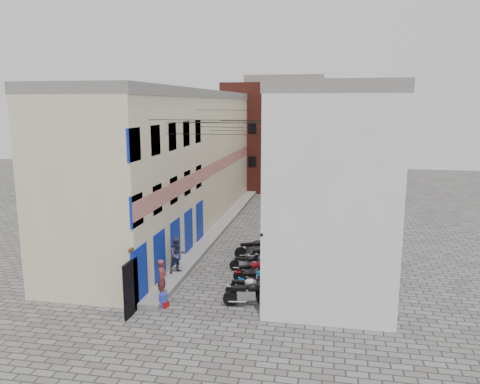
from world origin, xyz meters
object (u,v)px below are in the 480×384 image
Objects in this scene: person_a at (162,278)px; motorcycle_d at (252,269)px; motorcycle_e at (247,262)px; motorcycle_g at (254,247)px; water_jug_far at (163,301)px; motorcycle_a at (248,292)px; motorcycle_b at (246,286)px; red_crate at (163,304)px; motorcycle_f at (266,255)px; person_b at (177,255)px; water_jug_near at (163,300)px; motorcycle_c at (257,277)px.

motorcycle_d is at bearing -49.61° from person_a.
motorcycle_g is (0.01, 2.08, 0.11)m from motorcycle_e.
water_jug_far is (-2.62, -6.71, -0.35)m from motorcycle_g.
motorcycle_a is 0.87m from motorcycle_b.
person_a is 4.03× the size of red_crate.
motorcycle_f is 1.20× the size of person_b.
motorcycle_b reaches higher than water_jug_near.
motorcycle_e is 0.82× the size of motorcycle_g.
motorcycle_b is 3.53m from water_jug_near.
motorcycle_a is 1.29× the size of person_a.
person_a is at bearing -47.06° from motorcycle_f.
motorcycle_e is at bearing -178.20° from motorcycle_a.
motorcycle_c is 1.08× the size of person_b.
person_b is at bearing -65.74° from motorcycle_g.
motorcycle_a is at bearing -89.58° from person_a.
motorcycle_g is (-0.83, 4.12, 0.07)m from motorcycle_c.
motorcycle_g is 5.31× the size of red_crate.
red_crate is at bearing -27.73° from motorcycle_e.
motorcycle_g reaches higher than red_crate.
motorcycle_g is at bearing 68.64° from red_crate.
motorcycle_e is 3.06× the size of water_jug_near.
water_jug_far is (-3.45, -5.67, -0.34)m from motorcycle_f.
person_a is 2.79m from person_b.
red_crate is at bearing -43.11° from motorcycle_f.
motorcycle_g is 3.74× the size of water_jug_near.
motorcycle_e is 2.09m from motorcycle_g.
water_jug_near is 1.42× the size of red_crate.
motorcycle_b is at bearing -17.69° from motorcycle_g.
motorcycle_c reaches higher than motorcycle_b.
person_a is 0.96m from water_jug_far.
motorcycle_a is 4.65m from person_b.
person_b is at bearing -117.46° from motorcycle_b.
water_jug_near is at bearing -27.73° from motorcycle_e.
motorcycle_d reaches higher than red_crate.
motorcycle_c is 4.32m from water_jug_near.
motorcycle_g reaches higher than water_jug_near.
person_b is at bearing 2.64° from person_a.
motorcycle_b is 0.87× the size of motorcycle_g.
motorcycle_g is 6.84m from person_a.
motorcycle_c is 4.32m from water_jug_far.
water_jug_far reaches higher than red_crate.
person_a reaches higher than water_jug_far.
water_jug_far is at bearing -87.05° from motorcycle_a.
motorcycle_c is 4.24m from person_a.
motorcycle_c is 4.33m from red_crate.
red_crate is at bearing -65.84° from motorcycle_b.
motorcycle_c is 4.03m from person_b.
motorcycle_c is at bearing -55.15° from person_b.
motorcycle_d is 0.89× the size of motorcycle_f.
person_b is (-3.93, 0.69, 0.57)m from motorcycle_c.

